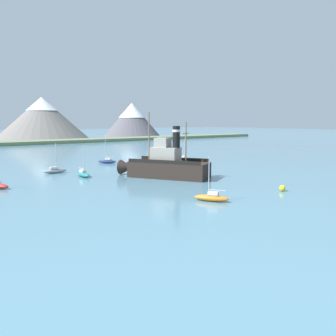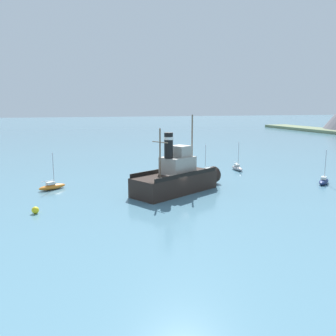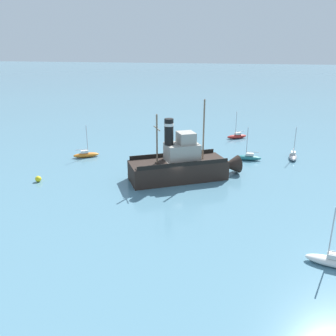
# 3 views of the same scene
# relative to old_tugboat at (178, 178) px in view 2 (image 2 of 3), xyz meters

# --- Properties ---
(ground_plane) EXTENTS (600.00, 600.00, 0.00)m
(ground_plane) POSITION_rel_old_tugboat_xyz_m (1.88, -0.74, -1.83)
(ground_plane) COLOR teal
(old_tugboat) EXTENTS (10.02, 14.20, 9.90)m
(old_tugboat) POSITION_rel_old_tugboat_xyz_m (0.00, 0.00, 0.00)
(old_tugboat) COLOR #2D231E
(old_tugboat) RESTS_ON ground
(sailboat_orange) EXTENTS (2.86, 3.84, 4.90)m
(sailboat_orange) POSITION_rel_old_tugboat_xyz_m (-5.80, -15.87, -1.40)
(sailboat_orange) COLOR orange
(sailboat_orange) RESTS_ON ground
(sailboat_teal) EXTENTS (1.16, 3.82, 4.90)m
(sailboat_teal) POSITION_rel_old_tugboat_xyz_m (-9.67, 8.07, -1.40)
(sailboat_teal) COLOR #23757A
(sailboat_teal) RESTS_ON ground
(sailboat_red) EXTENTS (2.84, 3.85, 4.90)m
(sailboat_red) POSITION_rel_old_tugboat_xyz_m (-22.40, 5.96, -1.40)
(sailboat_red) COLOR #B22823
(sailboat_red) RESTS_ON ground
(sailboat_navy) EXTENTS (3.31, 3.60, 4.90)m
(sailboat_navy) POSITION_rel_old_tugboat_xyz_m (1.55, 21.46, -1.40)
(sailboat_navy) COLOR navy
(sailboat_navy) RESTS_ON ground
(sailboat_grey) EXTENTS (3.87, 1.35, 4.90)m
(sailboat_grey) POSITION_rel_old_tugboat_xyz_m (-11.72, 14.58, -1.40)
(sailboat_grey) COLOR gray
(sailboat_grey) RESTS_ON ground
(mooring_buoy) EXTENTS (0.75, 0.75, 0.75)m
(mooring_buoy) POSITION_rel_old_tugboat_xyz_m (4.97, -17.26, -1.46)
(mooring_buoy) COLOR yellow
(mooring_buoy) RESTS_ON ground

